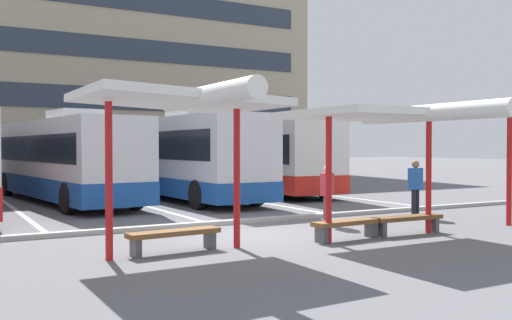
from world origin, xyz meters
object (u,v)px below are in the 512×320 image
object	(u,v)px
waiting_shelter_1	(182,103)
bench_1	(174,236)
coach_bus_1	(63,161)
waiting_passenger_0	(327,191)
coach_bus_2	(179,157)
coach_bus_3	(263,158)
waiting_passenger_1	(415,184)
bench_3	(407,220)
bench_2	(347,225)
waiting_shelter_2	(390,117)

from	to	relation	value
waiting_shelter_1	bench_1	world-z (taller)	waiting_shelter_1
coach_bus_1	waiting_passenger_0	distance (m)	11.45
coach_bus_2	coach_bus_3	bearing A→B (deg)	9.18
coach_bus_1	coach_bus_3	size ratio (longest dim) A/B	1.17
waiting_passenger_0	waiting_passenger_1	distance (m)	3.34
coach_bus_3	waiting_shelter_1	xyz separation A→B (m)	(-9.07, -12.45, 1.35)
coach_bus_3	bench_3	xyz separation A→B (m)	(-3.26, -12.55, -1.27)
bench_1	waiting_passenger_1	size ratio (longest dim) A/B	1.14
bench_1	bench_3	distance (m)	5.83
coach_bus_3	bench_2	world-z (taller)	coach_bus_3
coach_bus_3	waiting_shelter_2	bearing A→B (deg)	-107.87
waiting_passenger_1	coach_bus_3	bearing A→B (deg)	86.39
waiting_shelter_2	bench_2	bearing A→B (deg)	155.33
waiting_shelter_2	waiting_passenger_0	world-z (taller)	waiting_shelter_2
waiting_shelter_2	waiting_passenger_1	bearing A→B (deg)	37.70
coach_bus_2	coach_bus_3	world-z (taller)	coach_bus_2
coach_bus_1	bench_2	bearing A→B (deg)	-73.10
waiting_passenger_0	coach_bus_2	bearing A→B (deg)	92.79
coach_bus_3	bench_2	distance (m)	13.55
bench_1	coach_bus_2	bearing A→B (deg)	67.74
waiting_passenger_0	waiting_passenger_1	size ratio (longest dim) A/B	0.95
bench_2	waiting_shelter_1	bearing A→B (deg)	179.21
coach_bus_3	waiting_passenger_1	size ratio (longest dim) A/B	5.92
waiting_passenger_0	waiting_shelter_2	bearing A→B (deg)	-94.05
waiting_shelter_1	waiting_passenger_1	distance (m)	8.95
bench_1	waiting_passenger_0	xyz separation A→B (m)	(5.10, 1.76, 0.59)
bench_1	bench_3	bearing A→B (deg)	-5.10
bench_3	waiting_passenger_1	size ratio (longest dim) A/B	1.15
bench_2	bench_3	world-z (taller)	same
coach_bus_2	bench_1	world-z (taller)	coach_bus_2
waiting_shelter_1	bench_2	world-z (taller)	waiting_shelter_1
waiting_passenger_1	waiting_passenger_0	bearing A→B (deg)	-178.66
bench_1	waiting_shelter_2	bearing A→B (deg)	-10.17
bench_2	waiting_passenger_1	size ratio (longest dim) A/B	1.07
waiting_shelter_1	bench_2	bearing A→B (deg)	-0.79
waiting_shelter_1	bench_2	size ratio (longest dim) A/B	2.62
waiting_shelter_1	waiting_passenger_0	world-z (taller)	waiting_shelter_1
coach_bus_1	bench_3	bearing A→B (deg)	-66.00
coach_bus_1	coach_bus_2	bearing A→B (deg)	-9.92
waiting_shelter_2	bench_2	world-z (taller)	waiting_shelter_2
coach_bus_2	bench_3	bearing A→B (deg)	-84.32
coach_bus_2	bench_3	size ratio (longest dim) A/B	5.97
coach_bus_1	waiting_passenger_1	bearing A→B (deg)	-51.21
waiting_shelter_1	waiting_shelter_2	xyz separation A→B (m)	(4.91, -0.47, -0.17)
coach_bus_3	bench_2	bearing A→B (deg)	-112.06
coach_bus_2	waiting_passenger_0	bearing A→B (deg)	-87.21
waiting_shelter_2	waiting_passenger_0	size ratio (longest dim) A/B	3.14
waiting_shelter_2	bench_3	xyz separation A→B (m)	(0.90, 0.36, -2.46)
coach_bus_1	waiting_passenger_0	size ratio (longest dim) A/B	7.30
coach_bus_2	waiting_shelter_1	xyz separation A→B (m)	(-4.63, -11.73, 1.28)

